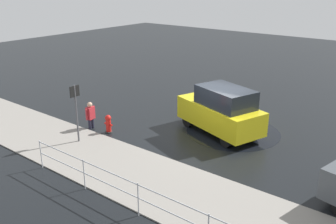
{
  "coord_description": "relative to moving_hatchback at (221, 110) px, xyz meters",
  "views": [
    {
      "loc": [
        -7.46,
        12.37,
        6.32
      ],
      "look_at": [
        1.79,
        0.55,
        0.9
      ],
      "focal_mm": 40.0,
      "sensor_mm": 36.0,
      "label": 1
    }
  ],
  "objects": [
    {
      "name": "pedestrian",
      "position": [
        4.77,
        3.08,
        -0.34
      ],
      "size": [
        0.29,
        0.57,
        1.22
      ],
      "color": "#B2262D",
      "rests_on": "ground"
    },
    {
      "name": "kerb_strip",
      "position": [
        0.07,
        4.92,
        -1.01
      ],
      "size": [
        24.0,
        3.2,
        0.04
      ],
      "primitive_type": "cube",
      "color": "gray",
      "rests_on": "ground"
    },
    {
      "name": "fire_hydrant",
      "position": [
        3.8,
        2.94,
        -0.63
      ],
      "size": [
        0.42,
        0.31,
        0.8
      ],
      "color": "red",
      "rests_on": "ground"
    },
    {
      "name": "metal_railing",
      "position": [
        -1.25,
        6.58,
        -0.3
      ],
      "size": [
        9.16,
        0.04,
        1.05
      ],
      "color": "#B7BABF",
      "rests_on": "ground"
    },
    {
      "name": "moving_hatchback",
      "position": [
        0.0,
        0.0,
        0.0
      ],
      "size": [
        4.24,
        2.87,
        2.06
      ],
      "color": "yellow",
      "rests_on": "ground"
    },
    {
      "name": "ground_plane",
      "position": [
        0.07,
        0.72,
        -1.03
      ],
      "size": [
        60.0,
        60.0,
        0.0
      ],
      "primitive_type": "plane",
      "color": "black"
    },
    {
      "name": "sign_post",
      "position": [
        4.05,
        4.36,
        0.55
      ],
      "size": [
        0.07,
        0.44,
        2.4
      ],
      "color": "#4C4C51",
      "rests_on": "ground"
    },
    {
      "name": "puddle_patch",
      "position": [
        -0.38,
        -0.45,
        -1.02
      ],
      "size": [
        4.04,
        4.04,
        0.01
      ],
      "primitive_type": "cylinder",
      "color": "black",
      "rests_on": "ground"
    }
  ]
}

